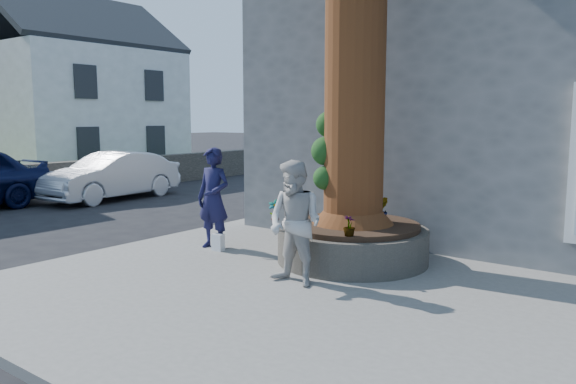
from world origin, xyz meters
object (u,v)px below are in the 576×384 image
Objects in this scene: planter at (352,243)px; man at (213,198)px; woman at (295,223)px; car_silver at (112,176)px.

man is (-2.34, -0.64, 0.56)m from planter.
planter is 1.59m from woman.
planter is 0.56× the size of car_silver.
man is 1.03× the size of woman.
woman is 0.40× the size of car_silver.
woman is (0.02, -1.50, 0.53)m from planter.
planter is 2.49m from man.
woman is at bearing -26.29° from car_silver.
car_silver is (-6.99, 2.92, -0.30)m from man.
planter is 9.61m from car_silver.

